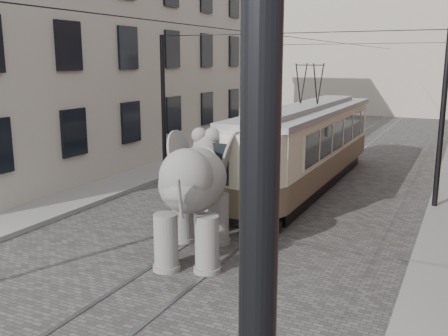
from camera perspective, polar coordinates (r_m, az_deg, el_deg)
The scene contains 8 objects.
ground at distance 14.35m, azimuth -0.55°, elevation -8.34°, with size 120.00×120.00×0.00m, color #494643.
tram_rails at distance 14.34m, azimuth -0.55°, elevation -8.29°, with size 1.54×80.00×0.02m, color slate, non-canonical shape.
sidewalk_left at distance 18.04m, azimuth -19.42°, elevation -4.48°, with size 2.00×60.00×0.15m, color slate.
stucco_building at distance 27.83m, azimuth -11.97°, elevation 11.85°, with size 7.00×24.00×10.00m, color #A29686.
distant_block at distance 52.41m, azimuth 19.95°, elevation 13.61°, with size 28.00×10.00×14.00m, color #A29686.
catenary at distance 18.23m, azimuth 5.93°, elevation 5.72°, with size 11.00×30.20×6.00m, color black, non-canonical shape.
tram at distance 20.34m, azimuth 9.45°, elevation 4.65°, with size 2.52×12.22×4.85m, color #BEB99A, non-canonical shape.
elephant at distance 12.97m, azimuth -3.44°, elevation -3.33°, with size 2.82×5.11×3.13m, color #62605A, non-canonical shape.
Camera 1 is at (6.01, -12.02, 5.02)m, focal length 40.59 mm.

